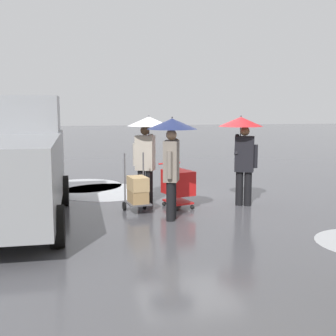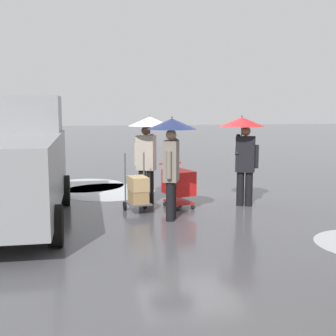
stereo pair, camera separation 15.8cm
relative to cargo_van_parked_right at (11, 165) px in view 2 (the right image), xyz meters
name	(u,v)px [view 2 (the right image)]	position (x,y,z in m)	size (l,w,h in m)	color
ground_plane	(188,201)	(-3.99, -1.19, -1.18)	(90.00, 90.00, 0.00)	#4C4C51
slush_patch_near_cluster	(108,191)	(-2.07, -2.87, -1.18)	(2.63, 2.63, 0.01)	silver
slush_patch_under_van	(84,185)	(-1.42, -4.00, -1.18)	(2.39, 2.39, 0.01)	silver
cargo_van_parked_right	(11,165)	(0.00, 0.00, 0.00)	(2.20, 5.34, 2.60)	gray
shopping_cart_vendor	(179,184)	(-3.62, -0.60, -0.61)	(0.76, 0.94, 1.02)	red
hand_dolly_boxes	(138,190)	(-2.63, -0.30, -0.68)	(0.60, 0.77, 1.32)	#515156
pedestrian_pink_side	(243,140)	(-5.16, -0.53, 0.39)	(1.04, 1.04, 2.15)	black
pedestrian_black_side	(148,139)	(-2.99, -1.20, 0.41)	(1.04, 1.04, 2.15)	black
pedestrian_white_side	(172,144)	(-3.25, 0.42, 0.41)	(1.04, 1.04, 2.15)	black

